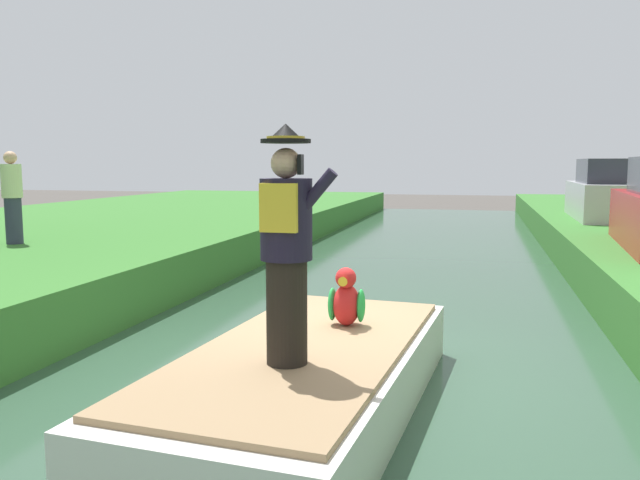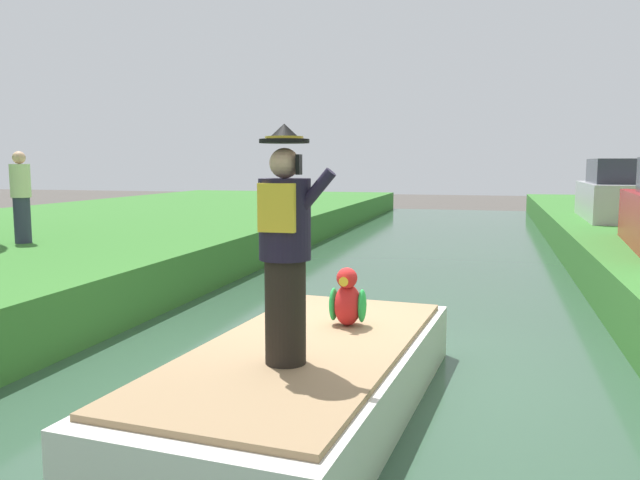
# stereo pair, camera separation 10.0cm
# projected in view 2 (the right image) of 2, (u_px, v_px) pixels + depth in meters

# --- Properties ---
(ground_plane) EXTENTS (80.00, 80.00, 0.00)m
(ground_plane) POSITION_uv_depth(u_px,v_px,m) (334.00, 383.00, 6.59)
(ground_plane) COLOR #4C4742
(canal_water) EXTENTS (6.04, 48.00, 0.10)m
(canal_water) POSITION_uv_depth(u_px,v_px,m) (334.00, 379.00, 6.58)
(canal_water) COLOR #33513D
(canal_water) RESTS_ON ground
(boat) EXTENTS (2.14, 4.33, 0.61)m
(boat) POSITION_uv_depth(u_px,v_px,m) (305.00, 379.00, 5.53)
(boat) COLOR silver
(boat) RESTS_ON canal_water
(person_pirate) EXTENTS (0.61, 0.42, 1.85)m
(person_pirate) POSITION_uv_depth(u_px,v_px,m) (286.00, 246.00, 4.87)
(person_pirate) COLOR black
(person_pirate) RESTS_ON boat
(parrot_plush) EXTENTS (0.36, 0.35, 0.57)m
(parrot_plush) POSITION_uv_depth(u_px,v_px,m) (348.00, 301.00, 6.10)
(parrot_plush) COLOR red
(parrot_plush) RESTS_ON boat
(parked_car_silver) EXTENTS (1.77, 4.03, 1.50)m
(parked_car_silver) POSITION_uv_depth(u_px,v_px,m) (620.00, 194.00, 15.85)
(parked_car_silver) COLOR #B7B7BC
(parked_car_silver) RESTS_ON grass_bank_far
(person_bystander) EXTENTS (0.34, 0.34, 1.60)m
(person_bystander) POSITION_uv_depth(u_px,v_px,m) (21.00, 197.00, 11.10)
(person_bystander) COLOR #33384C
(person_bystander) RESTS_ON grass_bank_near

